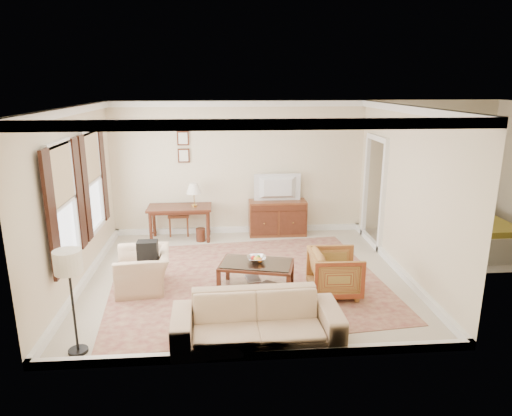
{
  "coord_description": "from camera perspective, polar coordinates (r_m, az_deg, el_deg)",
  "views": [
    {
      "loc": [
        -0.41,
        -7.33,
        3.26
      ],
      "look_at": [
        0.2,
        0.3,
        1.15
      ],
      "focal_mm": 32.0,
      "sensor_mm": 36.0,
      "label": 1
    }
  ],
  "objects": [
    {
      "name": "tv",
      "position": [
        9.83,
        2.76,
        3.59
      ],
      "size": [
        0.97,
        0.56,
        0.13
      ],
      "primitive_type": "imported",
      "rotation": [
        0.0,
        0.0,
        3.14
      ],
      "color": "black",
      "rests_on": "sideboard"
    },
    {
      "name": "doorway",
      "position": [
        9.62,
        14.5,
        1.78
      ],
      "size": [
        0.1,
        1.12,
        2.25
      ],
      "primitive_type": null,
      "color": "white",
      "rests_on": "room_shell"
    },
    {
      "name": "sideboard",
      "position": [
        10.06,
        2.69,
        -1.22
      ],
      "size": [
        1.25,
        0.48,
        0.77
      ],
      "primitive_type": "cube",
      "color": "brown",
      "rests_on": "room_shell"
    },
    {
      "name": "book_a",
      "position": [
        7.47,
        -1.21,
        -8.85
      ],
      "size": [
        0.28,
        0.09,
        0.38
      ],
      "primitive_type": "imported",
      "rotation": [
        0.0,
        0.0,
        0.18
      ],
      "color": "brown",
      "rests_on": "coffee_table"
    },
    {
      "name": "writing_desk",
      "position": [
        9.8,
        -9.5,
        -0.43
      ],
      "size": [
        1.34,
        0.67,
        0.73
      ],
      "color": "#4E2416",
      "rests_on": "room_shell"
    },
    {
      "name": "coffee_table",
      "position": [
        7.36,
        0.05,
        -7.65
      ],
      "size": [
        1.28,
        0.94,
        0.49
      ],
      "rotation": [
        0.0,
        0.0,
        -0.25
      ],
      "color": "#4E2416",
      "rests_on": "room_shell"
    },
    {
      "name": "annex_bedroom",
      "position": [
        10.22,
        24.34,
        -2.61
      ],
      "size": [
        3.0,
        2.7,
        2.9
      ],
      "color": "beige",
      "rests_on": "ground"
    },
    {
      "name": "backpack",
      "position": [
        7.56,
        -13.4,
        -5.09
      ],
      "size": [
        0.32,
        0.38,
        0.4
      ],
      "primitive_type": "cube",
      "rotation": [
        0.0,
        0.0,
        -1.19
      ],
      "color": "black",
      "rests_on": "club_armchair"
    },
    {
      "name": "sofa",
      "position": [
        5.98,
        0.12,
        -12.89
      ],
      "size": [
        2.19,
        0.69,
        0.85
      ],
      "primitive_type": "imported",
      "rotation": [
        0.0,
        0.0,
        0.03
      ],
      "color": "tan",
      "rests_on": "room_shell"
    },
    {
      "name": "floor_lamp",
      "position": [
        5.9,
        -22.36,
        -7.12
      ],
      "size": [
        0.33,
        0.33,
        1.35
      ],
      "color": "black",
      "rests_on": "room_shell"
    },
    {
      "name": "rug",
      "position": [
        7.86,
        -1.12,
        -9.03
      ],
      "size": [
        4.83,
        4.26,
        0.01
      ],
      "primitive_type": "cube",
      "rotation": [
        0.0,
        0.0,
        0.1
      ],
      "color": "maroon",
      "rests_on": "room_shell"
    },
    {
      "name": "fruit_bowl",
      "position": [
        7.36,
        0.09,
        -6.28
      ],
      "size": [
        0.42,
        0.42,
        0.1
      ],
      "primitive_type": "imported",
      "color": "silver",
      "rests_on": "coffee_table"
    },
    {
      "name": "club_armchair",
      "position": [
        7.66,
        -13.94,
        -6.8
      ],
      "size": [
        0.73,
        1.03,
        0.85
      ],
      "primitive_type": "imported",
      "rotation": [
        0.0,
        0.0,
        -1.46
      ],
      "color": "tan",
      "rests_on": "room_shell"
    },
    {
      "name": "window_front",
      "position": [
        7.22,
        -22.92,
        0.47
      ],
      "size": [
        0.12,
        1.56,
        1.8
      ],
      "primitive_type": null,
      "color": "#CCB284",
      "rests_on": "room_shell"
    },
    {
      "name": "desk_lamp",
      "position": [
        9.68,
        -7.76,
        1.66
      ],
      "size": [
        0.32,
        0.32,
        0.5
      ],
      "primitive_type": null,
      "color": "silver",
      "rests_on": "writing_desk"
    },
    {
      "name": "striped_armchair",
      "position": [
        7.35,
        9.86,
        -7.75
      ],
      "size": [
        0.74,
        0.79,
        0.79
      ],
      "primitive_type": "imported",
      "rotation": [
        0.0,
        0.0,
        1.54
      ],
      "color": "brown",
      "rests_on": "room_shell"
    },
    {
      "name": "book_b",
      "position": [
        7.35,
        0.64,
        -9.33
      ],
      "size": [
        0.23,
        0.2,
        0.38
      ],
      "primitive_type": "imported",
      "rotation": [
        0.0,
        0.0,
        -0.71
      ],
      "color": "brown",
      "rests_on": "coffee_table"
    },
    {
      "name": "window_rear",
      "position": [
        8.71,
        -19.75,
        3.18
      ],
      "size": [
        0.12,
        1.56,
        1.8
      ],
      "primitive_type": null,
      "color": "#CCB284",
      "rests_on": "room_shell"
    },
    {
      "name": "room_shell",
      "position": [
        7.38,
        -1.38,
        9.28
      ],
      "size": [
        5.51,
        5.01,
        2.91
      ],
      "color": "beige",
      "rests_on": "ground"
    },
    {
      "name": "framed_prints",
      "position": [
        9.92,
        -9.07,
        7.57
      ],
      "size": [
        0.25,
        0.04,
        0.68
      ],
      "primitive_type": null,
      "color": "#4E2416",
      "rests_on": "room_shell"
    },
    {
      "name": "desk_chair",
      "position": [
        10.16,
        -9.61,
        -0.42
      ],
      "size": [
        0.53,
        0.53,
        1.05
      ],
      "primitive_type": null,
      "rotation": [
        0.0,
        0.0,
        -0.19
      ],
      "color": "brown",
      "rests_on": "room_shell"
    }
  ]
}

